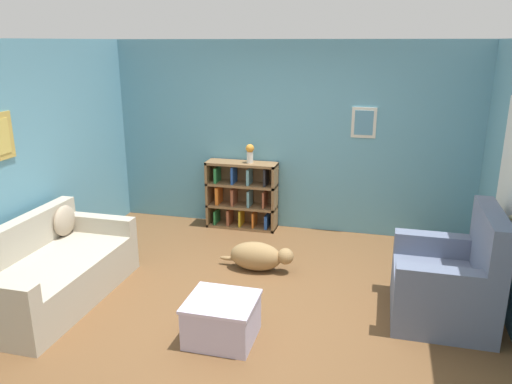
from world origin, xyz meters
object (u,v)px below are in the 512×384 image
couch (48,272)px  vase (250,152)px  bookshelf (242,195)px  dog (258,256)px  recliner_chair (450,282)px  coffee_table (222,318)px

couch → vase: bearing=59.6°
vase → bookshelf: bearing=170.3°
dog → recliner_chair: bearing=-15.2°
bookshelf → vase: vase is taller
bookshelf → recliner_chair: recliner_chair is taller
bookshelf → recliner_chair: (2.60, -1.89, -0.09)m
recliner_chair → coffee_table: (-2.00, -0.90, -0.17)m
recliner_chair → vase: (-2.48, 1.87, 0.73)m
bookshelf → coffee_table: size_ratio=1.63×
dog → bookshelf: bearing=113.3°
coffee_table → vase: bearing=99.9°
coffee_table → dog: size_ratio=0.68×
vase → couch: bearing=-120.4°
recliner_chair → vase: bearing=143.0°
recliner_chair → vase: 3.19m
couch → vase: (1.47, 2.51, 0.81)m
dog → vase: vase is taller
couch → recliner_chair: 4.00m
bookshelf → recliner_chair: 3.22m
coffee_table → dog: (-0.03, 1.45, -0.04)m
couch → bookshelf: size_ratio=1.87×
coffee_table → vase: size_ratio=2.32×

